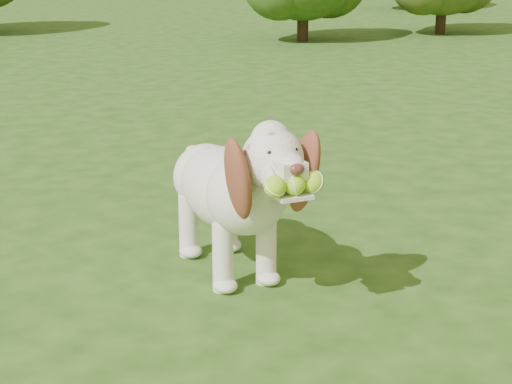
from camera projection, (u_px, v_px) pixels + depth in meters
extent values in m
plane|color=#214313|center=(169.00, 239.00, 4.19)|extent=(80.00, 80.00, 0.00)
ellipsoid|color=white|center=(224.00, 188.00, 3.73)|extent=(0.45, 0.70, 0.35)
ellipsoid|color=white|center=(246.00, 195.00, 3.50)|extent=(0.39, 0.39, 0.34)
ellipsoid|color=white|center=(206.00, 177.00, 3.93)|extent=(0.36, 0.36, 0.31)
cylinder|color=white|center=(259.00, 182.00, 3.37)|extent=(0.22, 0.29, 0.26)
sphere|color=white|center=(273.00, 158.00, 3.21)|extent=(0.28, 0.28, 0.24)
sphere|color=white|center=(271.00, 141.00, 3.21)|extent=(0.18, 0.18, 0.15)
cube|color=white|center=(288.00, 168.00, 3.10)|extent=(0.12, 0.15, 0.06)
ellipsoid|color=#592D28|center=(297.00, 169.00, 3.03)|extent=(0.06, 0.05, 0.04)
cube|color=white|center=(289.00, 194.00, 3.11)|extent=(0.15, 0.17, 0.02)
ellipsoid|color=brown|center=(238.00, 179.00, 3.19)|extent=(0.16, 0.24, 0.36)
ellipsoid|color=brown|center=(304.00, 171.00, 3.30)|extent=(0.17, 0.22, 0.36)
cylinder|color=white|center=(196.00, 161.00, 4.04)|extent=(0.09, 0.17, 0.13)
cylinder|color=white|center=(223.00, 257.00, 3.56)|extent=(0.10, 0.10, 0.30)
cylinder|color=white|center=(266.00, 250.00, 3.64)|extent=(0.10, 0.10, 0.30)
cylinder|color=white|center=(189.00, 225.00, 3.94)|extent=(0.10, 0.10, 0.30)
cylinder|color=white|center=(228.00, 220.00, 4.02)|extent=(0.10, 0.10, 0.30)
sphere|color=#AAF420|center=(275.00, 187.00, 3.04)|extent=(0.09, 0.09, 0.08)
sphere|color=#AAF420|center=(294.00, 184.00, 3.07)|extent=(0.09, 0.09, 0.08)
sphere|color=#AAF420|center=(314.00, 182.00, 3.09)|extent=(0.09, 0.09, 0.08)
cylinder|color=#382314|center=(441.00, 17.00, 12.17)|extent=(0.15, 0.15, 0.47)
cylinder|color=#382314|center=(303.00, 23.00, 11.41)|extent=(0.15, 0.15, 0.49)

